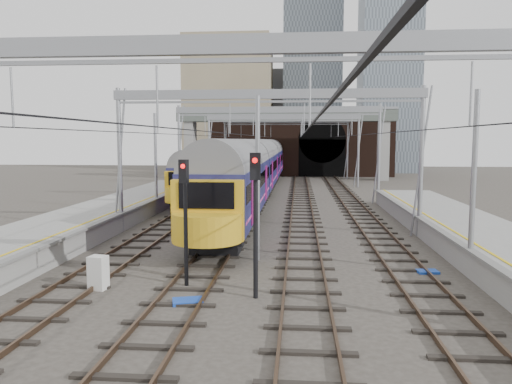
# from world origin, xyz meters

# --- Properties ---
(ground) EXTENTS (160.00, 160.00, 0.00)m
(ground) POSITION_xyz_m (0.00, 0.00, 0.00)
(ground) COLOR #38332D
(ground) RESTS_ON ground
(platform_left) EXTENTS (4.32, 55.00, 1.12)m
(platform_left) POSITION_xyz_m (-10.18, 2.50, 0.55)
(platform_left) COLOR gray
(platform_left) RESTS_ON ground
(tracks) EXTENTS (14.40, 80.00, 0.22)m
(tracks) POSITION_xyz_m (0.00, 15.00, 0.02)
(tracks) COLOR #4C3828
(tracks) RESTS_ON ground
(overhead_line) EXTENTS (16.80, 80.00, 8.00)m
(overhead_line) POSITION_xyz_m (0.00, 21.49, 6.57)
(overhead_line) COLOR gray
(overhead_line) RESTS_ON ground
(retaining_wall) EXTENTS (28.00, 2.75, 9.00)m
(retaining_wall) POSITION_xyz_m (1.40, 51.93, 4.33)
(retaining_wall) COLOR black
(retaining_wall) RESTS_ON ground
(overbridge) EXTENTS (28.00, 3.00, 9.25)m
(overbridge) POSITION_xyz_m (0.00, 46.00, 7.27)
(overbridge) COLOR gray
(overbridge) RESTS_ON ground
(city_skyline) EXTENTS (37.50, 27.50, 60.00)m
(city_skyline) POSITION_xyz_m (2.73, 70.48, 17.09)
(city_skyline) COLOR tan
(city_skyline) RESTS_ON ground
(train_main) EXTENTS (3.09, 71.41, 5.22)m
(train_main) POSITION_xyz_m (-2.00, 36.59, 2.66)
(train_main) COLOR black
(train_main) RESTS_ON ground
(train_second) EXTENTS (2.56, 29.69, 4.49)m
(train_second) POSITION_xyz_m (-6.00, 28.49, 2.34)
(train_second) COLOR black
(train_second) RESTS_ON ground
(signal_near_left) EXTENTS (0.36, 0.45, 4.49)m
(signal_near_left) POSITION_xyz_m (-2.22, -2.05, 2.86)
(signal_near_left) COLOR black
(signal_near_left) RESTS_ON ground
(signal_near_centre) EXTENTS (0.36, 0.46, 4.76)m
(signal_near_centre) POSITION_xyz_m (0.36, -3.25, 3.01)
(signal_near_centre) COLOR black
(signal_near_centre) RESTS_ON ground
(relay_cabinet) EXTENTS (0.67, 0.59, 1.17)m
(relay_cabinet) POSITION_xyz_m (-5.15, -2.70, 0.59)
(relay_cabinet) COLOR silver
(relay_cabinet) RESTS_ON ground
(equip_cover_a) EXTENTS (1.09, 0.90, 0.11)m
(equip_cover_a) POSITION_xyz_m (-1.75, -3.88, 0.06)
(equip_cover_a) COLOR #1741B1
(equip_cover_a) RESTS_ON ground
(equip_cover_b) EXTENTS (0.97, 0.79, 0.10)m
(equip_cover_b) POSITION_xyz_m (-2.08, 4.36, 0.05)
(equip_cover_b) COLOR #1741B1
(equip_cover_b) RESTS_ON ground
(equip_cover_c) EXTENTS (0.86, 0.65, 0.09)m
(equip_cover_c) POSITION_xyz_m (6.78, 0.47, 0.05)
(equip_cover_c) COLOR #1741B1
(equip_cover_c) RESTS_ON ground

